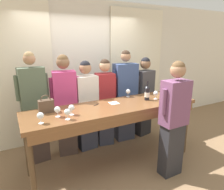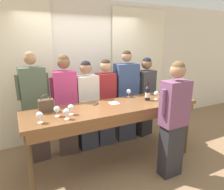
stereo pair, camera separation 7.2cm
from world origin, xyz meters
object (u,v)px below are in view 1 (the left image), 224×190
object	(u,v)px
guest_olive_jacket	(35,108)
guest_navy_coat	(125,96)
wine_glass_front_left	(156,93)
wine_glass_center_left	(40,116)
tasting_bar	(115,112)
host_pouring	(174,119)
wine_glass_front_right	(67,112)
guest_cream_sweater	(87,105)
wine_bottle	(147,93)
guest_beige_cap	(144,96)
handbag	(46,106)
guest_pink_top	(66,105)
wine_glass_center_right	(57,110)
wine_glass_front_mid	(71,108)
guest_striped_shirt	(105,101)
wine_glass_center_mid	(128,92)

from	to	relation	value
guest_olive_jacket	guest_navy_coat	bearing A→B (deg)	0.00
wine_glass_front_left	wine_glass_center_left	size ratio (longest dim) A/B	1.00
wine_glass_center_left	tasting_bar	bearing A→B (deg)	8.82
host_pouring	wine_glass_front_right	bearing A→B (deg)	163.61
guest_cream_sweater	guest_navy_coat	size ratio (longest dim) A/B	0.91
wine_bottle	host_pouring	size ratio (longest dim) A/B	0.19
guest_olive_jacket	host_pouring	bearing A→B (deg)	-37.09
wine_bottle	guest_beige_cap	xyz separation A→B (m)	(0.44, 0.66, -0.27)
wine_bottle	handbag	size ratio (longest dim) A/B	1.29
wine_glass_front_left	guest_pink_top	xyz separation A→B (m)	(-1.40, 0.69, -0.19)
wine_glass_center_right	guest_beige_cap	size ratio (longest dim) A/B	0.09
tasting_bar	wine_bottle	xyz separation A→B (m)	(0.63, 0.03, 0.22)
handbag	guest_olive_jacket	bearing A→B (deg)	102.65
wine_glass_front_right	wine_glass_center_right	size ratio (longest dim) A/B	1.00
wine_glass_front_mid	guest_navy_coat	size ratio (longest dim) A/B	0.08
tasting_bar	wine_glass_front_mid	xyz separation A→B (m)	(-0.71, -0.07, 0.20)
wine_bottle	guest_pink_top	distance (m)	1.41
guest_beige_cap	host_pouring	distance (m)	1.38
guest_cream_sweater	host_pouring	xyz separation A→B (m)	(0.84, -1.31, 0.05)
guest_pink_top	wine_glass_front_mid	bearing A→B (deg)	-98.52
wine_glass_front_mid	guest_cream_sweater	world-z (taller)	guest_cream_sweater
guest_striped_shirt	handbag	bearing A→B (deg)	-157.38
wine_glass_center_left	host_pouring	bearing A→B (deg)	-14.34
wine_glass_front_mid	handbag	bearing A→B (deg)	136.84
guest_olive_jacket	guest_cream_sweater	xyz separation A→B (m)	(0.89, -0.00, -0.09)
wine_glass_center_right	guest_beige_cap	bearing A→B (deg)	20.37
wine_glass_front_right	guest_beige_cap	size ratio (longest dim) A/B	0.09
wine_glass_front_mid	wine_glass_center_right	bearing A→B (deg)	174.71
handbag	wine_glass_front_right	world-z (taller)	handbag
wine_glass_front_left	guest_navy_coat	xyz separation A→B (m)	(-0.20, 0.69, -0.20)
wine_glass_front_left	guest_beige_cap	size ratio (longest dim) A/B	0.09
wine_bottle	wine_glass_center_right	size ratio (longest dim) A/B	2.29
wine_glass_center_mid	guest_striped_shirt	size ratio (longest dim) A/B	0.09
handbag	wine_bottle	bearing A→B (deg)	-6.19
guest_navy_coat	guest_pink_top	bearing A→B (deg)	-180.00
wine_glass_center_left	guest_cream_sweater	world-z (taller)	guest_cream_sweater
wine_glass_front_left	guest_olive_jacket	world-z (taller)	guest_olive_jacket
wine_glass_center_right	host_pouring	xyz separation A→B (m)	(1.52, -0.58, -0.21)
handbag	guest_striped_shirt	bearing A→B (deg)	22.62
wine_glass_front_mid	guest_olive_jacket	distance (m)	0.86
guest_pink_top	wine_glass_center_mid	bearing A→B (deg)	-18.27
wine_glass_front_mid	wine_bottle	bearing A→B (deg)	3.85
handbag	wine_glass_front_right	distance (m)	0.45
wine_glass_center_right	guest_olive_jacket	world-z (taller)	guest_olive_jacket
wine_glass_front_right	wine_glass_center_left	world-z (taller)	same
wine_glass_center_mid	host_pouring	distance (m)	1.00
wine_glass_front_right	guest_olive_jacket	distance (m)	0.95
wine_bottle	guest_cream_sweater	size ratio (longest dim) A/B	0.20
tasting_bar	wine_glass_front_left	xyz separation A→B (m)	(0.80, -0.00, 0.20)
wine_bottle	wine_glass_center_left	world-z (taller)	wine_bottle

